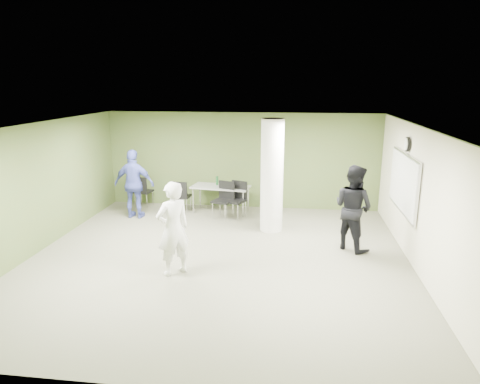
# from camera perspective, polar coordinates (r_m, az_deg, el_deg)

# --- Properties ---
(floor) EXTENTS (8.00, 8.00, 0.00)m
(floor) POSITION_cam_1_polar(r_m,az_deg,el_deg) (9.19, -2.92, -8.90)
(floor) COLOR #585946
(floor) RESTS_ON ground
(ceiling) EXTENTS (8.00, 8.00, 0.00)m
(ceiling) POSITION_cam_1_polar(r_m,az_deg,el_deg) (8.48, -3.16, 8.75)
(ceiling) COLOR white
(ceiling) RESTS_ON wall_back
(wall_back) EXTENTS (8.00, 2.80, 0.02)m
(wall_back) POSITION_cam_1_polar(r_m,az_deg,el_deg) (12.59, 0.24, 4.21)
(wall_back) COLOR #505E2C
(wall_back) RESTS_ON floor
(wall_left) EXTENTS (0.02, 8.00, 2.80)m
(wall_left) POSITION_cam_1_polar(r_m,az_deg,el_deg) (10.23, -25.67, 0.35)
(wall_left) COLOR #505E2C
(wall_left) RESTS_ON floor
(wall_right_cream) EXTENTS (0.02, 8.00, 2.80)m
(wall_right_cream) POSITION_cam_1_polar(r_m,az_deg,el_deg) (8.94, 23.09, -1.24)
(wall_right_cream) COLOR beige
(wall_right_cream) RESTS_ON floor
(column) EXTENTS (0.56, 0.56, 2.80)m
(column) POSITION_cam_1_polar(r_m,az_deg,el_deg) (10.55, 4.28, 2.16)
(column) COLOR silver
(column) RESTS_ON floor
(whiteboard) EXTENTS (0.05, 2.30, 1.30)m
(whiteboard) POSITION_cam_1_polar(r_m,az_deg,el_deg) (10.02, 20.95, 1.16)
(whiteboard) COLOR silver
(whiteboard) RESTS_ON wall_right_cream
(wall_clock) EXTENTS (0.06, 0.32, 0.32)m
(wall_clock) POSITION_cam_1_polar(r_m,az_deg,el_deg) (9.88, 21.40, 5.96)
(wall_clock) COLOR black
(wall_clock) RESTS_ON wall_right_cream
(folding_table) EXTENTS (1.71, 0.92, 1.02)m
(folding_table) POSITION_cam_1_polar(r_m,az_deg,el_deg) (12.15, -2.57, 0.56)
(folding_table) COLOR gray
(folding_table) RESTS_ON floor
(wastebasket) EXTENTS (0.26, 0.26, 0.30)m
(wastebasket) POSITION_cam_1_polar(r_m,az_deg,el_deg) (12.78, -8.24, -1.55)
(wastebasket) COLOR #4C4C4C
(wastebasket) RESTS_ON floor
(chair_back_left) EXTENTS (0.53, 0.53, 0.94)m
(chair_back_left) POSITION_cam_1_polar(r_m,az_deg,el_deg) (13.04, -12.92, 0.37)
(chair_back_left) COLOR black
(chair_back_left) RESTS_ON floor
(chair_back_right) EXTENTS (0.48, 0.48, 0.91)m
(chair_back_right) POSITION_cam_1_polar(r_m,az_deg,el_deg) (12.35, -7.85, -0.26)
(chair_back_right) COLOR black
(chair_back_right) RESTS_ON floor
(chair_table_left) EXTENTS (0.64, 0.64, 1.00)m
(chair_table_left) POSITION_cam_1_polar(r_m,az_deg,el_deg) (11.72, -2.09, -0.64)
(chair_table_left) COLOR black
(chair_table_left) RESTS_ON floor
(chair_table_right) EXTENTS (0.66, 0.66, 1.01)m
(chair_table_right) POSITION_cam_1_polar(r_m,az_deg,el_deg) (11.73, -0.41, -0.61)
(chair_table_right) COLOR black
(chair_table_right) RESTS_ON floor
(woman_white) EXTENTS (0.80, 0.78, 1.85)m
(woman_white) POSITION_cam_1_polar(r_m,az_deg,el_deg) (8.28, -8.91, -4.86)
(woman_white) COLOR silver
(woman_white) RESTS_ON floor
(man_black) EXTENTS (1.17, 1.17, 1.91)m
(man_black) POSITION_cam_1_polar(r_m,az_deg,el_deg) (9.74, 14.84, -2.03)
(man_black) COLOR black
(man_black) RESTS_ON floor
(man_blue) EXTENTS (1.12, 0.50, 1.89)m
(man_blue) POSITION_cam_1_polar(r_m,az_deg,el_deg) (11.97, -13.91, 1.02)
(man_blue) COLOR #404B9F
(man_blue) RESTS_ON floor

